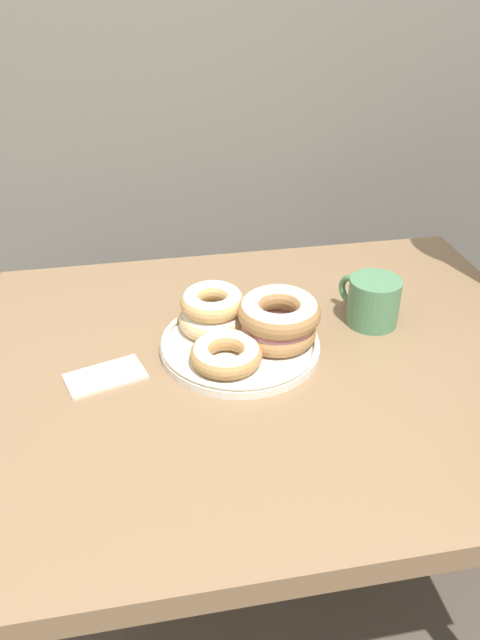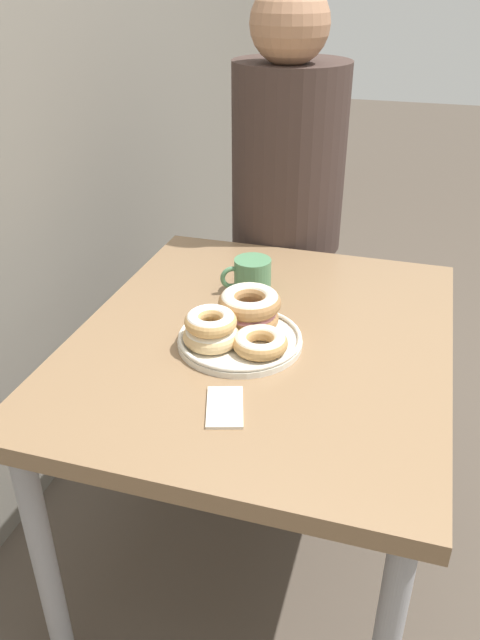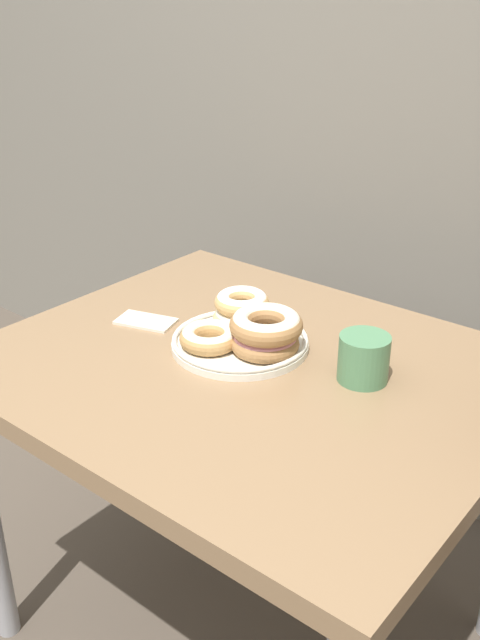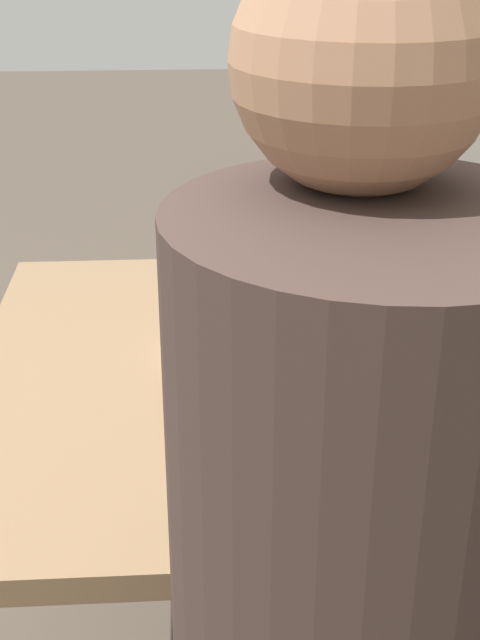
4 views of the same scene
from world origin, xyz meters
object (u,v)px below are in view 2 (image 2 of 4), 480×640
object	(u,v)px
donut_plate	(239,325)
napkin	(225,407)
person_figure	(287,209)
coffee_mug	(251,275)
dining_table	(262,365)

from	to	relation	value
donut_plate	napkin	distance (m)	0.24
person_figure	napkin	bearing A→B (deg)	-173.90
coffee_mug	dining_table	bearing A→B (deg)	-157.48
coffee_mug	person_figure	distance (m)	0.49
dining_table	person_figure	xyz separation A→B (m)	(0.69, 0.10, 0.13)
coffee_mug	napkin	bearing A→B (deg)	-170.13
person_figure	donut_plate	bearing A→B (deg)	-175.33
coffee_mug	napkin	size ratio (longest dim) A/B	0.88
dining_table	coffee_mug	world-z (taller)	coffee_mug
dining_table	coffee_mug	bearing A→B (deg)	22.52
person_figure	napkin	size ratio (longest dim) A/B	10.23
donut_plate	napkin	xyz separation A→B (m)	(-0.24, -0.04, -0.04)
dining_table	napkin	size ratio (longest dim) A/B	7.19
donut_plate	person_figure	size ratio (longest dim) A/B	0.20
napkin	person_figure	bearing A→B (deg)	6.10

